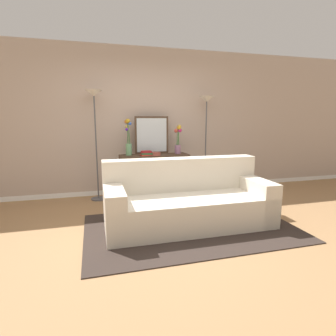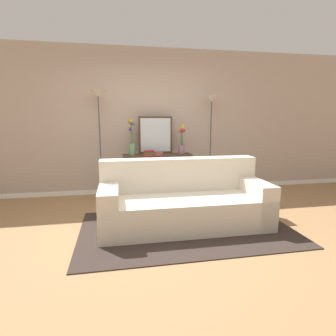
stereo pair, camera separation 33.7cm
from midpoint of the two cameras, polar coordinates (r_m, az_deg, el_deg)
ground_plane at (r=3.59m, az=1.74°, el=-13.41°), size 16.00×16.00×0.02m
back_wall at (r=5.34m, az=-3.12°, el=9.47°), size 12.00×0.15×2.72m
area_rug at (r=3.71m, az=6.43°, el=-12.42°), size 2.72×1.70×0.01m
couch at (r=3.75m, az=5.79°, el=-7.18°), size 2.21×0.94×0.88m
console_table at (r=5.01m, az=-0.28°, el=0.08°), size 1.25×0.38×0.79m
floor_lamp_left at (r=4.95m, az=-12.28°, el=10.78°), size 0.28×0.28×1.90m
floor_lamp_right at (r=5.32m, az=10.81°, el=10.27°), size 0.28×0.28×1.84m
wall_mirror at (r=5.10m, az=-0.71°, el=6.87°), size 0.63×0.02×0.68m
vase_tall_flowers at (r=4.91m, az=-5.63°, el=5.78°), size 0.12×0.13×0.64m
vase_short_flowers at (r=5.09m, az=4.80°, el=5.83°), size 0.13×0.13×0.54m
fruit_bowl at (r=4.86m, az=-0.07°, el=3.00°), size 0.18×0.18×0.06m
book_stack at (r=4.84m, az=-1.96°, el=3.08°), size 0.22×0.16×0.09m
book_row_under_console at (r=5.08m, az=-3.92°, el=-5.47°), size 0.35×0.17×0.12m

